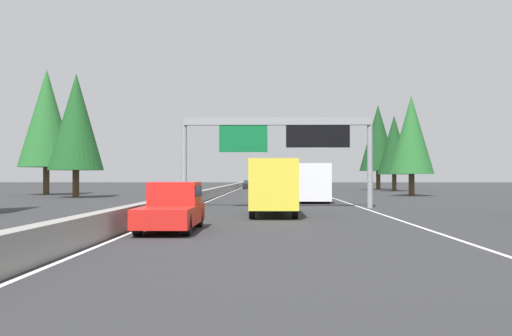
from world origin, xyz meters
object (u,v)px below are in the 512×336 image
pickup_mid_left (172,207)px  conifer_left_near (76,122)px  conifer_right_far (394,145)px  minivan_near_right (270,182)px  conifer_right_mid (411,135)px  conifer_right_distant (378,138)px  sign_gantry_overhead (279,136)px  sedan_far_left (301,188)px  conifer_left_mid (47,118)px  bus_mid_center (310,181)px  sedan_far_center (271,194)px  box_truck_distant_b (273,185)px  sedan_distant_a (248,185)px

pickup_mid_left → conifer_left_near: conifer_left_near is taller
conifer_right_far → pickup_mid_left: bearing=161.3°
minivan_near_right → conifer_right_mid: conifer_right_mid is taller
pickup_mid_left → minivan_near_right: 100.10m
conifer_right_far → conifer_right_distant: size_ratio=0.80×
sign_gantry_overhead → sedan_far_left: bearing=-5.4°
conifer_right_far → conifer_left_mid: bearing=113.0°
bus_mid_center → sedan_far_left: bus_mid_center is taller
sign_gantry_overhead → sedan_far_center: sign_gantry_overhead is taller
pickup_mid_left → conifer_left_mid: (45.70, 21.84, 7.88)m
sedan_far_center → conifer_right_distant: conifer_right_distant is taller
sign_gantry_overhead → box_truck_distant_b: 8.20m
bus_mid_center → conifer_left_near: size_ratio=0.93×
box_truck_distant_b → sedan_far_center: size_ratio=1.93×
pickup_mid_left → sedan_distant_a: 80.04m
conifer_left_mid → sedan_far_left: bearing=-80.8°
conifer_left_mid → conifer_left_near: bearing=-145.2°
bus_mid_center → conifer_right_mid: bearing=-40.2°
conifer_left_near → minivan_near_right: bearing=-17.1°
bus_mid_center → conifer_right_distant: conifer_right_distant is taller
bus_mid_center → conifer_left_mid: (17.71, 29.06, 7.08)m
conifer_right_distant → conifer_left_near: bearing=136.0°
pickup_mid_left → sedan_far_left: size_ratio=1.27×
sign_gantry_overhead → sedan_far_center: (7.31, 0.57, -4.09)m
minivan_near_right → sedan_far_left: minivan_near_right is taller
sedan_distant_a → conifer_right_far: bearing=-126.3°
bus_mid_center → sedan_far_center: 5.26m
sedan_far_center → conifer_left_near: size_ratio=0.35×
bus_mid_center → minivan_near_right: (72.03, 3.19, -0.77)m
bus_mid_center → conifer_right_distant: 49.28m
sedan_distant_a → sedan_far_left: same height
pickup_mid_left → sedan_far_left: 51.02m
sedan_distant_a → minivan_near_right: bearing=-10.7°
sign_gantry_overhead → pickup_mid_left: 17.76m
bus_mid_center → pickup_mid_left: bearing=165.5°
minivan_near_right → conifer_right_distant: (-25.29, -17.36, 7.37)m
pickup_mid_left → sedan_far_center: bearing=-9.1°
conifer_right_mid → conifer_left_mid: 41.13m
conifer_left_mid → box_truck_distant_b: bearing=-144.7°
sign_gantry_overhead → conifer_left_near: size_ratio=1.02×
minivan_near_right → conifer_right_far: conifer_right_far is taller
sign_gantry_overhead → conifer_left_near: bearing=45.2°
bus_mid_center → minivan_near_right: size_ratio=2.30×
sign_gantry_overhead → conifer_right_mid: size_ratio=1.17×
conifer_right_mid → sedan_distant_a: bearing=26.3°
box_truck_distant_b → sedan_far_center: box_truck_distant_b is taller
sedan_far_left → box_truck_distant_b: bearing=175.0°
bus_mid_center → conifer_left_mid: bearing=58.6°
sedan_distant_a → sedan_far_center: bearing=-176.3°
box_truck_distant_b → sedan_distant_a: (70.83, 3.71, -0.93)m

